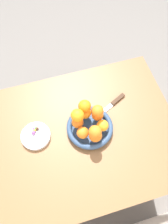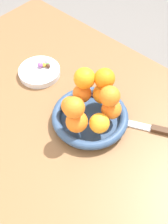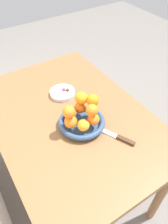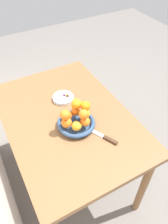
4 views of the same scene
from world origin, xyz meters
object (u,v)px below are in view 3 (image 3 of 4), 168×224
(orange_3, at_px, (71,122))
(candy_ball_1, at_px, (68,89))
(candy_ball_4, at_px, (66,89))
(fruit_bowl, at_px, (82,123))
(candy_dish, at_px, (62,93))
(candy_ball_2, at_px, (68,90))
(orange_8, at_px, (69,112))
(dining_table, at_px, (70,125))
(candy_ball_3, at_px, (67,89))
(orange_2, at_px, (71,113))
(orange_1, at_px, (80,107))
(orange_6, at_px, (81,98))
(orange_7, at_px, (92,110))
(candy_ball_0, at_px, (64,89))
(orange_0, at_px, (92,110))
(orange_9, at_px, (93,100))
(orange_5, at_px, (93,119))
(orange_4, at_px, (83,125))
(knife, at_px, (114,135))

(orange_3, distance_m, candy_ball_1, 0.30)
(candy_ball_1, height_order, candy_ball_4, candy_ball_4)
(fruit_bowl, relative_size, candy_dish, 1.60)
(candy_ball_1, height_order, candy_ball_2, candy_ball_2)
(orange_3, xyz_separation_m, candy_ball_4, (0.27, -0.12, -0.04))
(orange_8, bearing_deg, dining_table, -26.57)
(candy_ball_1, distance_m, candy_ball_3, 0.01)
(candy_dish, relative_size, orange_8, 2.45)
(candy_ball_3, relative_size, candy_ball_4, 1.03)
(candy_dish, distance_m, orange_2, 0.24)
(orange_1, xyz_separation_m, candy_ball_3, (0.21, -0.04, -0.04))
(orange_6, distance_m, candy_ball_4, 0.24)
(orange_7, bearing_deg, candy_ball_0, -3.57)
(candy_ball_3, bearing_deg, orange_8, 153.47)
(orange_7, relative_size, candy_ball_3, 3.57)
(candy_ball_2, bearing_deg, candy_ball_4, 18.58)
(orange_2, bearing_deg, orange_7, -145.42)
(orange_3, distance_m, candy_ball_0, 0.30)
(orange_0, height_order, candy_ball_3, orange_0)
(candy_ball_0, bearing_deg, orange_2, 160.23)
(orange_1, distance_m, orange_2, 0.06)
(orange_8, bearing_deg, orange_3, -148.02)
(orange_0, bearing_deg, orange_1, 38.70)
(orange_9, relative_size, candy_ball_4, 3.79)
(orange_5, relative_size, candy_ball_2, 3.78)
(orange_6, bearing_deg, orange_9, -141.33)
(fruit_bowl, bearing_deg, orange_8, 90.88)
(orange_1, bearing_deg, candy_ball_0, -6.18)
(orange_3, height_order, candy_ball_4, orange_3)
(orange_2, bearing_deg, orange_8, 143.90)
(fruit_bowl, height_order, candy_ball_4, fruit_bowl)
(orange_0, distance_m, candy_ball_0, 0.27)
(candy_dish, xyz_separation_m, orange_1, (-0.21, 0.01, 0.06))
(candy_ball_0, bearing_deg, candy_ball_2, -143.75)
(orange_0, distance_m, orange_2, 0.10)
(orange_0, xyz_separation_m, orange_9, (0.00, -0.00, 0.06))
(orange_9, bearing_deg, candy_ball_2, 0.75)
(orange_1, relative_size, orange_4, 1.00)
(orange_6, relative_size, orange_9, 1.04)
(orange_4, distance_m, orange_5, 0.06)
(orange_2, distance_m, knife, 0.23)
(orange_0, distance_m, orange_3, 0.13)
(orange_5, relative_size, candy_ball_4, 3.68)
(dining_table, xyz_separation_m, candy_ball_3, (0.16, -0.08, 0.12))
(fruit_bowl, relative_size, orange_6, 3.66)
(orange_0, distance_m, orange_8, 0.15)
(orange_9, bearing_deg, candy_ball_4, 1.78)
(orange_9, height_order, candy_ball_1, orange_9)
(orange_3, height_order, orange_4, orange_3)
(candy_ball_0, bearing_deg, orange_6, 175.79)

